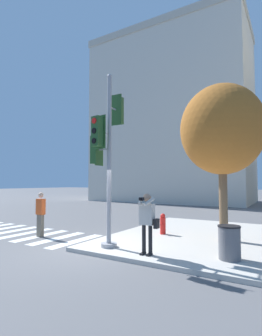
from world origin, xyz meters
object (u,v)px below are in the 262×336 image
at_px(traffic_signal_pole, 106,147).
at_px(fire_hydrant, 163,224).
at_px(person_photographer, 147,218).
at_px(street_tree, 222,130).
at_px(pedestrian_distant, 41,213).
at_px(trash_bin, 229,242).

height_order(traffic_signal_pole, fire_hydrant, traffic_signal_pole).
bearing_deg(person_photographer, fire_hydrant, 106.05).
distance_m(traffic_signal_pole, street_tree, 4.16).
xyz_separation_m(pedestrian_distant, trash_bin, (6.98, 0.19, -0.36)).
bearing_deg(fire_hydrant, pedestrian_distant, -150.14).
xyz_separation_m(pedestrian_distant, fire_hydrant, (4.13, 2.37, -0.40)).
xyz_separation_m(traffic_signal_pole, fire_hydrant, (0.72, 2.71, -2.73)).
height_order(person_photographer, street_tree, street_tree).
distance_m(traffic_signal_pole, trash_bin, 4.50).
bearing_deg(pedestrian_distant, traffic_signal_pole, -5.68).
height_order(pedestrian_distant, fire_hydrant, pedestrian_distant).
bearing_deg(fire_hydrant, person_photographer, -73.95).
relative_size(street_tree, fire_hydrant, 6.92).
bearing_deg(person_photographer, pedestrian_distant, 174.38).
height_order(person_photographer, pedestrian_distant, person_photographer).
distance_m(pedestrian_distant, fire_hydrant, 4.78).
bearing_deg(pedestrian_distant, person_photographer, -5.62).
height_order(street_tree, fire_hydrant, street_tree).
bearing_deg(street_tree, trash_bin, -75.04).
distance_m(pedestrian_distant, street_tree, 7.48).
bearing_deg(street_tree, pedestrian_distant, -158.53).
bearing_deg(fire_hydrant, trash_bin, -37.35).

